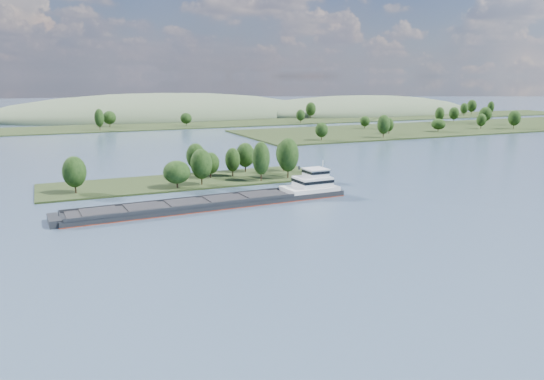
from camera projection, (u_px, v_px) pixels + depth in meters
name	position (u px, v px, depth m)	size (l,w,h in m)	color
ground	(246.00, 224.00, 135.79)	(1800.00, 1800.00, 0.00)	#3D536A
tree_island	(205.00, 170.00, 189.56)	(100.00, 30.84, 15.92)	black
right_bank	(455.00, 127.00, 386.93)	(320.00, 90.00, 15.39)	black
back_shoreline	(124.00, 127.00, 390.37)	(900.00, 60.00, 16.02)	black
hill_east	(360.00, 113.00, 551.04)	(260.00, 140.00, 36.00)	#45573C
hill_west	(163.00, 117.00, 499.80)	(320.00, 160.00, 44.00)	#45573C
cargo_barge	(229.00, 200.00, 156.21)	(87.05, 15.00, 11.71)	black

